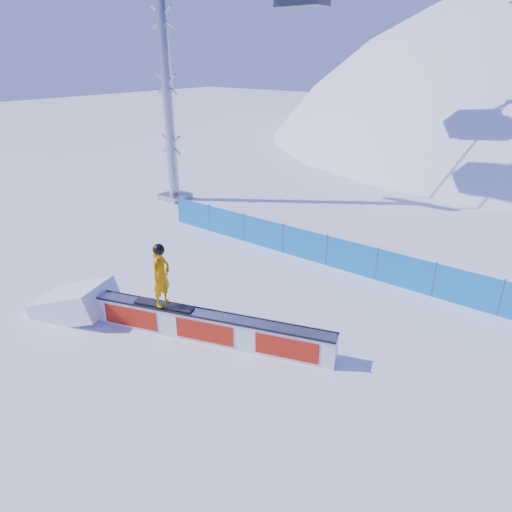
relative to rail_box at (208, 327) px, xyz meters
The scene contains 6 objects.
ground 3.66m from the rail_box, 31.22° to the left, with size 160.00×160.00×0.00m, color white.
snow_hill 47.70m from the rail_box, 85.95° to the left, with size 64.00×64.00×64.00m.
safety_fence 7.10m from the rail_box, 64.04° to the left, with size 22.05×0.05×1.30m.
rail_box is the anchor object (origin of this frame).
snow_ramp 4.50m from the rail_box, 161.20° to the right, with size 2.30×1.54×0.86m, color white, non-canonical shape.
snowboarder 1.91m from the rail_box, 161.20° to the right, with size 1.80×0.88×1.87m.
Camera 1 is at (4.56, -9.57, 7.34)m, focal length 32.00 mm.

